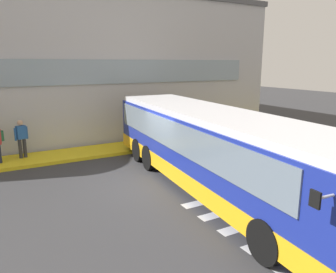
% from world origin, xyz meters
% --- Properties ---
extents(ground_plane, '(80.00, 90.00, 0.02)m').
position_xyz_m(ground_plane, '(0.00, 0.00, -0.01)').
color(ground_plane, '#353538').
rests_on(ground_plane, ground).
extents(bay_paint_stripes, '(4.40, 3.96, 0.01)m').
position_xyz_m(bay_paint_stripes, '(2.00, -4.20, 0.00)').
color(bay_paint_stripes, silver).
rests_on(bay_paint_stripes, ground).
extents(terminal_building, '(23.70, 13.80, 7.99)m').
position_xyz_m(terminal_building, '(-0.69, 11.63, 3.99)').
color(terminal_building, '#B7B7BC').
rests_on(terminal_building, ground).
extents(boarding_curb, '(25.90, 2.00, 0.15)m').
position_xyz_m(boarding_curb, '(0.00, 4.80, 0.07)').
color(boarding_curb, yellow).
rests_on(boarding_curb, ground).
extents(bus_main_foreground, '(3.97, 12.61, 2.70)m').
position_xyz_m(bus_main_foreground, '(1.39, -1.59, 1.34)').
color(bus_main_foreground, navy).
rests_on(bus_main_foreground, ground).
extents(passenger_by_doorway, '(0.56, 0.33, 1.68)m').
position_xyz_m(passenger_by_doorway, '(-3.90, 5.06, 1.08)').
color(passenger_by_doorway, '#2D2D33').
rests_on(passenger_by_doorway, boarding_curb).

